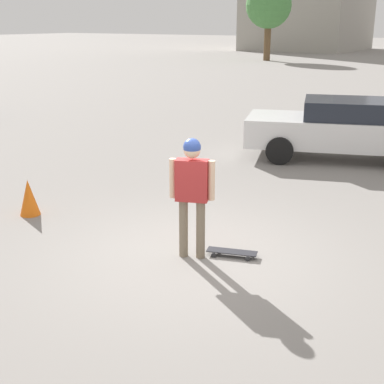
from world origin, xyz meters
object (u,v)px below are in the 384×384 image
Objects in this scene: person at (192,185)px; car_parked_near at (343,128)px; traffic_cone at (29,197)px; skateboard at (232,252)px.

car_parked_near is (0.04, 7.05, -0.33)m from person.
traffic_cone is at bearing 44.73° from car_parked_near.
traffic_cone is at bearing -12.10° from skateboard.
traffic_cone is at bearing 160.24° from person.
skateboard is 6.77m from car_parked_near.
person reaches higher than car_parked_near.
car_parked_near is at bearing 63.82° from traffic_cone.
skateboard is 1.17× the size of traffic_cone.
traffic_cone reaches higher than skateboard.
person reaches higher than skateboard.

